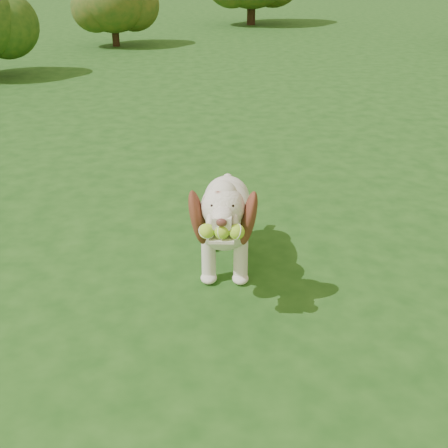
{
  "coord_description": "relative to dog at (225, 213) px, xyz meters",
  "views": [
    {
      "loc": [
        -0.38,
        -2.88,
        1.92
      ],
      "look_at": [
        -0.31,
        0.07,
        0.46
      ],
      "focal_mm": 45.0,
      "sensor_mm": 36.0,
      "label": 1
    }
  ],
  "objects": [
    {
      "name": "ground",
      "position": [
        0.29,
        -0.31,
        -0.42
      ],
      "size": [
        80.0,
        80.0,
        0.0
      ],
      "primitive_type": "plane",
      "color": "#194413",
      "rests_on": "ground"
    },
    {
      "name": "shrub_b",
      "position": [
        -2.09,
        9.53,
        0.49
      ],
      "size": [
        1.49,
        1.49,
        1.54
      ],
      "color": "#382314",
      "rests_on": "ground"
    },
    {
      "name": "dog",
      "position": [
        0.0,
        0.0,
        0.0
      ],
      "size": [
        0.43,
        1.21,
        0.79
      ],
      "rotation": [
        0.0,
        0.0,
        -0.06
      ],
      "color": "white",
      "rests_on": "ground"
    }
  ]
}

